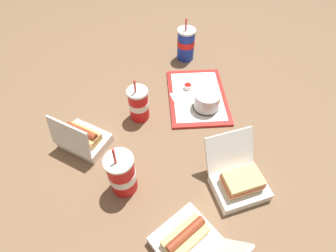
# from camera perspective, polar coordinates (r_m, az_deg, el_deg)

# --- Properties ---
(ground_plane) EXTENTS (3.20, 3.20, 0.00)m
(ground_plane) POSITION_cam_1_polar(r_m,az_deg,el_deg) (1.07, -1.30, -2.29)
(ground_plane) COLOR brown
(food_tray) EXTENTS (0.39, 0.29, 0.01)m
(food_tray) POSITION_cam_1_polar(r_m,az_deg,el_deg) (1.23, 6.38, 6.43)
(food_tray) COLOR red
(food_tray) RESTS_ON ground_plane
(cake_container) EXTENTS (0.11, 0.11, 0.08)m
(cake_container) POSITION_cam_1_polar(r_m,az_deg,el_deg) (1.15, 8.43, 5.42)
(cake_container) COLOR black
(cake_container) RESTS_ON food_tray
(ketchup_cup) EXTENTS (0.04, 0.04, 0.02)m
(ketchup_cup) POSITION_cam_1_polar(r_m,az_deg,el_deg) (1.24, 4.31, 8.56)
(ketchup_cup) COLOR white
(ketchup_cup) RESTS_ON food_tray
(napkin_stack) EXTENTS (0.12, 0.12, 0.00)m
(napkin_stack) POSITION_cam_1_polar(r_m,az_deg,el_deg) (1.20, 3.41, 6.04)
(napkin_stack) COLOR white
(napkin_stack) RESTS_ON food_tray
(plastic_fork) EXTENTS (0.10, 0.07, 0.00)m
(plastic_fork) POSITION_cam_1_polar(r_m,az_deg,el_deg) (1.30, 9.46, 9.67)
(plastic_fork) COLOR white
(plastic_fork) RESTS_ON food_tray
(clamshell_hotdog_left) EXTENTS (0.28, 0.27, 0.17)m
(clamshell_hotdog_left) POSITION_cam_1_polar(r_m,az_deg,el_deg) (0.84, 4.46, -23.86)
(clamshell_hotdog_left) COLOR white
(clamshell_hotdog_left) RESTS_ON ground_plane
(clamshell_sandwich_back) EXTENTS (0.24, 0.21, 0.16)m
(clamshell_sandwich_back) POSITION_cam_1_polar(r_m,az_deg,el_deg) (0.94, 15.22, -11.55)
(clamshell_sandwich_back) COLOR white
(clamshell_sandwich_back) RESTS_ON ground_plane
(clamshell_hotdog_corner) EXTENTS (0.22, 0.23, 0.17)m
(clamshell_hotdog_corner) POSITION_cam_1_polar(r_m,az_deg,el_deg) (1.06, -18.08, -2.63)
(clamshell_hotdog_corner) COLOR white
(clamshell_hotdog_corner) RESTS_ON ground_plane
(soda_cup_right) EXTENTS (0.09, 0.09, 0.21)m
(soda_cup_right) POSITION_cam_1_polar(r_m,az_deg,el_deg) (1.09, -6.40, 4.80)
(soda_cup_right) COLOR red
(soda_cup_right) RESTS_ON ground_plane
(soda_cup_center) EXTENTS (0.09, 0.09, 0.22)m
(soda_cup_center) POSITION_cam_1_polar(r_m,az_deg,el_deg) (1.42, 3.91, 17.40)
(soda_cup_center) COLOR #1938B7
(soda_cup_center) RESTS_ON ground_plane
(soda_cup_back) EXTENTS (0.10, 0.10, 0.23)m
(soda_cup_back) POSITION_cam_1_polar(r_m,az_deg,el_deg) (0.89, -10.00, -10.26)
(soda_cup_back) COLOR red
(soda_cup_back) RESTS_ON ground_plane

